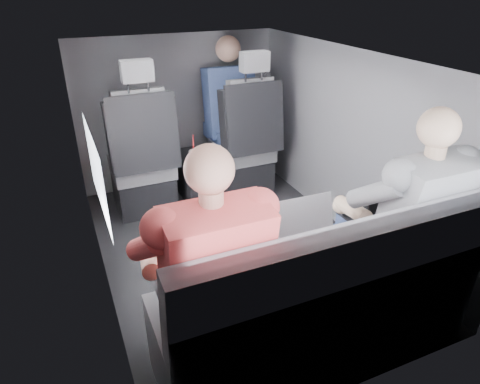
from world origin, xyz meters
name	(u,v)px	position (x,y,z in m)	size (l,w,h in m)	color
floor	(235,249)	(0.00, 0.00, 0.00)	(2.60, 2.60, 0.00)	black
ceiling	(234,58)	(0.00, 0.00, 1.35)	(2.60, 2.60, 0.00)	#B2B2AD
panel_left	(92,188)	(-0.90, 0.00, 0.68)	(0.02, 2.60, 1.35)	#56565B
panel_right	(348,144)	(0.90, 0.00, 0.68)	(0.02, 2.60, 1.35)	#56565B
panel_front	(178,112)	(0.00, 1.30, 0.68)	(1.80, 0.02, 1.35)	#56565B
panel_back	(359,279)	(0.00, -1.30, 0.68)	(1.80, 0.02, 1.35)	#56565B
side_window	(96,172)	(-0.88, -0.30, 0.90)	(0.02, 0.75, 0.42)	white
seatbelt	(253,111)	(0.45, 0.67, 0.80)	(0.05, 0.01, 0.65)	black
front_seat_left	(143,166)	(-0.45, 0.84, 0.40)	(0.52, 0.58, 1.26)	black
front_seat_right	(244,150)	(0.45, 0.84, 0.40)	(0.52, 0.58, 1.26)	black
center_console	(196,177)	(0.00, 0.88, 0.20)	(0.24, 0.48, 0.41)	black
rear_bench	(319,310)	(0.00, -1.06, 0.31)	(1.60, 0.57, 0.92)	slate
soda_cup	(194,156)	(-0.05, 0.73, 0.46)	(0.08, 0.08, 0.25)	white
water_bottle	(203,154)	(0.03, 0.73, 0.47)	(0.05, 0.05, 0.15)	#AED0EC
laptop_white	(191,247)	(-0.54, -0.74, 0.63)	(0.32, 0.30, 0.23)	silver
laptop_silver	(294,222)	(0.02, -0.74, 0.63)	(0.33, 0.29, 0.23)	silver
laptop_black	(380,212)	(0.50, -0.84, 0.63)	(0.33, 0.30, 0.24)	black
passenger_rear_left	(205,272)	(-0.55, -0.97, 0.64)	(0.52, 0.64, 1.26)	#303135
passenger_rear_right	(402,220)	(0.53, -0.97, 0.65)	(0.53, 0.65, 1.27)	navy
passenger_front_right	(229,103)	(0.41, 1.10, 0.76)	(0.43, 0.43, 0.91)	navy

